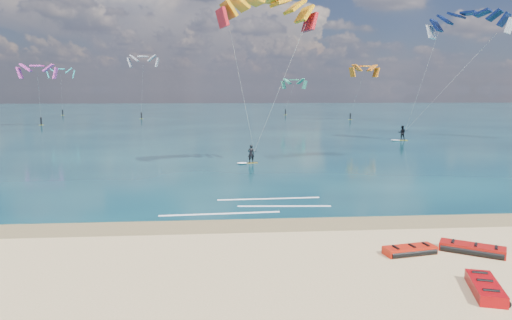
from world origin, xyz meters
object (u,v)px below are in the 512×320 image
at_px(packed_kite_right, 485,293).
at_px(kitesurfer_far, 437,70).
at_px(packed_kite_left, 409,254).
at_px(packed_kite_mid, 472,253).
at_px(kitesurfer_main, 260,72).

relative_size(packed_kite_right, kitesurfer_far, 0.14).
bearing_deg(packed_kite_right, packed_kite_left, 32.35).
xyz_separation_m(packed_kite_left, packed_kite_mid, (2.52, -0.08, 0.00)).
distance_m(packed_kite_mid, kitesurfer_far, 41.32).
distance_m(packed_kite_mid, packed_kite_right, 3.85).
distance_m(packed_kite_right, kitesurfer_far, 45.09).
bearing_deg(kitesurfer_far, packed_kite_left, -111.88).
height_order(packed_kite_mid, kitesurfer_main, kitesurfer_main).
bearing_deg(packed_kite_right, kitesurfer_far, -5.96).
xyz_separation_m(packed_kite_mid, kitesurfer_far, (15.97, 37.10, 8.72)).
height_order(packed_kite_left, packed_kite_mid, packed_kite_mid).
bearing_deg(kitesurfer_far, packed_kite_mid, -108.63).
xyz_separation_m(packed_kite_left, kitesurfer_main, (-4.18, 20.67, 7.86)).
height_order(packed_kite_mid, packed_kite_right, packed_kite_right).
height_order(kitesurfer_main, kitesurfer_far, kitesurfer_far).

